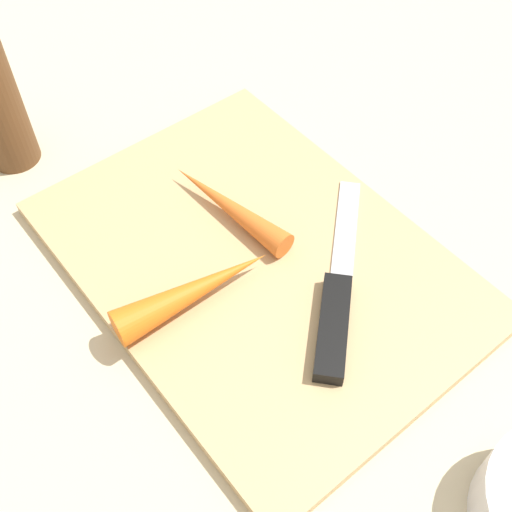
% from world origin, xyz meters
% --- Properties ---
extents(ground_plane, '(1.40, 1.40, 0.00)m').
position_xyz_m(ground_plane, '(0.00, 0.00, 0.00)').
color(ground_plane, '#C6B793').
extents(cutting_board, '(0.36, 0.26, 0.01)m').
position_xyz_m(cutting_board, '(0.00, 0.00, 0.01)').
color(cutting_board, tan).
rests_on(cutting_board, ground_plane).
extents(knife, '(0.15, 0.16, 0.01)m').
position_xyz_m(knife, '(-0.08, -0.01, 0.02)').
color(knife, '#B7B7BC').
rests_on(knife, cutting_board).
extents(carrot_short, '(0.13, 0.04, 0.02)m').
position_xyz_m(carrot_short, '(0.05, -0.01, 0.02)').
color(carrot_short, orange).
rests_on(carrot_short, cutting_board).
extents(carrot_long, '(0.04, 0.13, 0.03)m').
position_xyz_m(carrot_long, '(-0.01, 0.07, 0.03)').
color(carrot_long, orange).
rests_on(carrot_long, cutting_board).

